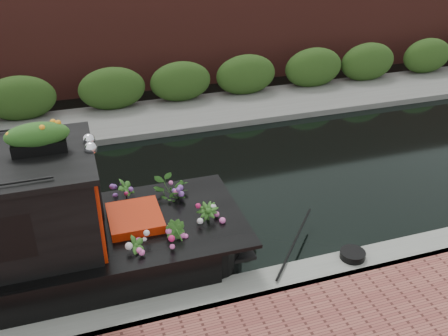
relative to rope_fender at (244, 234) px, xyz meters
name	(u,v)px	position (x,y,z in m)	size (l,w,h in m)	color
ground	(138,203)	(-1.63, 1.93, -0.17)	(80.00, 80.00, 0.00)	black
near_bank_coping	(175,314)	(-1.63, -1.37, -0.17)	(40.00, 0.60, 0.50)	gray
far_bank_path	(112,126)	(-1.63, 6.13, -0.17)	(40.00, 2.40, 0.34)	#62615D
far_hedge	(108,114)	(-1.63, 7.03, -0.17)	(40.00, 1.10, 2.80)	#274517
far_brick_wall	(100,91)	(-1.63, 9.13, -0.17)	(40.00, 1.00, 8.00)	#57241D
rope_fender	(244,234)	(0.00, 0.00, 0.00)	(0.34, 0.34, 0.37)	brown
coiled_mooring_rope	(353,255)	(1.44, -1.29, 0.14)	(0.42, 0.42, 0.12)	black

